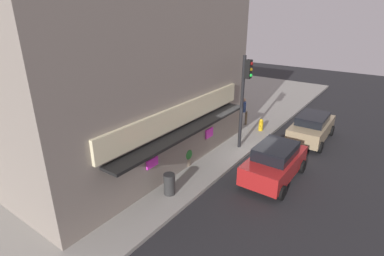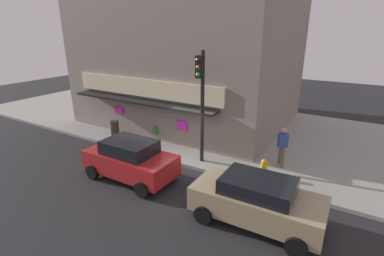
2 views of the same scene
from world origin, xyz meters
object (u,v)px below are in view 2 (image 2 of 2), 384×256
object	(u,v)px
fire_hydrant	(264,168)
potted_plant_by_doorway	(134,118)
trash_can	(115,129)
parked_car_red	(130,159)
traffic_light	(201,93)
pedestrian	(282,145)
potted_plant_by_window	(158,130)
parked_car_tan	(257,200)

from	to	relation	value
fire_hydrant	potted_plant_by_doorway	xyz separation A→B (m)	(-9.17, 2.21, 0.16)
trash_can	parked_car_red	xyz separation A→B (m)	(3.98, -3.03, 0.26)
traffic_light	pedestrian	bearing A→B (deg)	24.76
pedestrian	potted_plant_by_doorway	size ratio (longest dim) A/B	1.83
potted_plant_by_window	trash_can	bearing A→B (deg)	-158.60
trash_can	parked_car_red	size ratio (longest dim) A/B	0.24
fire_hydrant	parked_car_tan	size ratio (longest dim) A/B	0.19
trash_can	parked_car_tan	bearing A→B (deg)	-18.36
potted_plant_by_doorway	potted_plant_by_window	size ratio (longest dim) A/B	1.04
parked_car_red	parked_car_tan	world-z (taller)	parked_car_red
trash_can	parked_car_tan	distance (m)	10.10
potted_plant_by_doorway	parked_car_tan	world-z (taller)	parked_car_tan
parked_car_red	fire_hydrant	bearing A→B (deg)	29.47
parked_car_tan	potted_plant_by_window	bearing A→B (deg)	149.97
pedestrian	potted_plant_by_window	distance (m)	6.84
parked_car_red	potted_plant_by_doorway	bearing A→B (deg)	130.50
pedestrian	parked_car_red	world-z (taller)	pedestrian
potted_plant_by_window	fire_hydrant	bearing A→B (deg)	-10.56
potted_plant_by_doorway	parked_car_tan	xyz separation A→B (m)	(9.86, -5.14, 0.14)
trash_can	parked_car_red	distance (m)	5.01
potted_plant_by_doorway	potted_plant_by_window	bearing A→B (deg)	-20.37
pedestrian	potted_plant_by_doorway	bearing A→B (deg)	175.38
potted_plant_by_doorway	potted_plant_by_window	xyz separation A→B (m)	(2.71, -1.01, -0.03)
traffic_light	potted_plant_by_window	size ratio (longest dim) A/B	5.38
fire_hydrant	pedestrian	world-z (taller)	pedestrian
parked_car_tan	traffic_light	bearing A→B (deg)	142.52
fire_hydrant	trash_can	xyz separation A→B (m)	(-8.89, 0.25, 0.09)
pedestrian	parked_car_tan	size ratio (longest dim) A/B	0.43
potted_plant_by_window	parked_car_red	xyz separation A→B (m)	(1.55, -3.98, 0.21)
traffic_light	trash_can	world-z (taller)	traffic_light
fire_hydrant	pedestrian	size ratio (longest dim) A/B	0.44
potted_plant_by_window	parked_car_red	distance (m)	4.28
traffic_light	trash_can	size ratio (longest dim) A/B	5.48
parked_car_tan	trash_can	bearing A→B (deg)	161.64
potted_plant_by_doorway	parked_car_red	distance (m)	6.56
potted_plant_by_doorway	potted_plant_by_window	world-z (taller)	potted_plant_by_doorway
fire_hydrant	parked_car_red	distance (m)	5.65
pedestrian	potted_plant_by_window	bearing A→B (deg)	-178.01
trash_can	pedestrian	bearing A→B (deg)	7.32
pedestrian	potted_plant_by_window	world-z (taller)	pedestrian
potted_plant_by_doorway	parked_car_red	size ratio (longest dim) A/B	0.25
pedestrian	potted_plant_by_window	xyz separation A→B (m)	(-6.82, -0.24, -0.47)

